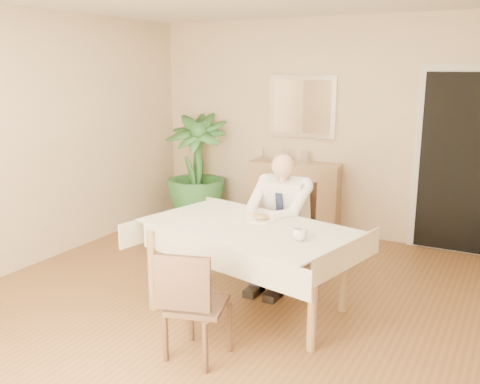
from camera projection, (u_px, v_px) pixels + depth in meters
The scene contains 17 objects.
room at pixel (219, 159), 4.33m from camera, with size 5.00×5.02×2.60m.
doorway at pixel (458, 164), 5.79m from camera, with size 0.96×0.07×2.10m.
mirror at pixel (302, 107), 6.52m from camera, with size 0.86×0.04×0.76m.
dining_table at pixel (248, 235), 4.42m from camera, with size 1.93×1.39×0.75m.
chair_far at pixel (290, 223), 5.21m from camera, with size 0.50×0.50×0.95m.
chair_near at pixel (192, 301), 3.69m from camera, with size 0.48×0.49×0.82m.
seated_man at pixel (278, 215), 4.92m from camera, with size 0.48×0.72×1.24m.
plate at pixel (261, 219), 4.55m from camera, with size 0.26×0.26×0.02m, color white.
food at pixel (261, 217), 4.54m from camera, with size 0.14×0.14×0.06m, color olive.
knife at pixel (262, 220), 4.47m from camera, with size 0.01×0.01×0.13m, color silver.
fork at pixel (254, 219), 4.51m from camera, with size 0.01×0.01×0.13m, color silver.
coffee_mug at pixel (300, 234), 4.03m from camera, with size 0.11×0.11×0.09m, color white.
sideboard at pixel (295, 197), 6.65m from camera, with size 1.11×0.38×0.89m, color olive.
photo_frame_left at pixel (259, 152), 6.85m from camera, with size 0.10×0.02×0.14m, color silver.
photo_frame_center at pixel (285, 155), 6.63m from camera, with size 0.10×0.02×0.14m, color silver.
photo_frame_right at pixel (304, 157), 6.51m from camera, with size 0.10×0.02×0.14m, color silver.
potted_palm at pixel (196, 169), 7.01m from camera, with size 0.80×0.80×1.43m, color #245724.
Camera 1 is at (2.19, -3.68, 2.04)m, focal length 40.00 mm.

